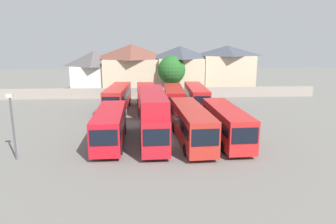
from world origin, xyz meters
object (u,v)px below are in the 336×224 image
Objects in this scene: bus_1 at (110,125)px; bus_5 at (118,97)px; bus_2 at (153,114)px; bus_4 at (226,122)px; house_terrace_far_right at (227,68)px; bus_7 at (174,97)px; house_terrace_left at (95,71)px; bus_3 at (191,123)px; house_terrace_centre at (132,68)px; bus_6 at (147,97)px; tree_left_of_lot at (172,70)px; bus_8 at (196,96)px; house_terrace_right at (180,69)px; lamp_post_lot_edge at (13,122)px.

bus_5 is at bearing -178.72° from bus_1.
bus_4 is (7.31, -0.14, -0.88)m from bus_2.
bus_1 is 11.49m from bus_4.
house_terrace_far_right reaches higher than bus_4.
house_terrace_left is at bearing -139.45° from bus_7.
bus_3 reaches higher than bus_5.
bus_2 reaches higher than bus_1.
house_terrace_centre is at bearing -179.68° from house_terrace_far_right.
tree_left_of_lot is at bearing 157.35° from bus_6.
house_terrace_right is at bearing -176.17° from bus_8.
bus_8 is at bearing -44.45° from house_terrace_left.
house_terrace_far_right is (8.71, 16.85, 2.64)m from bus_8.
tree_left_of_lot is at bearing 178.59° from bus_7.
bus_3 is 1.33× the size of house_terrace_right.
house_terrace_centre reaches higher than house_terrace_right.
house_terrace_left is at bearing -133.41° from bus_8.
bus_3 is at bearing -77.06° from house_terrace_centre.
house_terrace_left is at bearing -152.53° from bus_6.
bus_5 is 19.62m from house_terrace_right.
house_terrace_centre reaches higher than bus_2.
house_terrace_right is 1.23× the size of tree_left_of_lot.
bus_5 is 26.44m from house_terrace_far_right.
bus_8 is 1.01× the size of house_terrace_centre.
bus_2 is 1.01× the size of bus_5.
house_terrace_right reaches higher than tree_left_of_lot.
house_terrace_centre is at bearing -156.59° from bus_7.
lamp_post_lot_edge is (-17.48, -35.20, -1.32)m from house_terrace_right.
bus_2 is at bearing -22.89° from bus_8.
bus_3 is 32.95m from house_terrace_centre.
bus_7 is at bearing -50.91° from house_terrace_left.
lamp_post_lot_edge is (-14.92, -18.72, 1.38)m from bus_7.
bus_8 is 1.26× the size of house_terrace_right.
bus_3 is 15.52m from bus_8.
bus_4 is at bearing -71.06° from house_terrace_centre.
bus_3 is at bearing -65.67° from house_terrace_left.
bus_6 is (-4.45, 14.97, -0.04)m from bus_3.
tree_left_of_lot is 1.29× the size of lamp_post_lot_edge.
bus_5 is 1.56× the size of tree_left_of_lot.
house_terrace_centre is at bearing 179.00° from bus_5.
house_terrace_far_right reaches higher than bus_6.
bus_4 is 1.07× the size of bus_7.
lamp_post_lot_edge is at bearing -64.14° from bus_1.
tree_left_of_lot is (0.14, 27.71, 2.73)m from bus_3.
house_terrace_right reaches higher than house_terrace_left.
bus_6 is 1.05× the size of bus_8.
bus_5 is at bearing -123.28° from house_terrace_right.
bus_8 reaches higher than bus_7.
house_terrace_far_right is at bearing 146.30° from bus_7.
bus_1 is 1.21× the size of house_terrace_left.
house_terrace_centre is at bearing -175.45° from bus_2.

